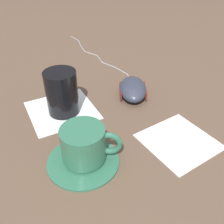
{
  "coord_description": "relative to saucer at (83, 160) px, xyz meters",
  "views": [
    {
      "loc": [
        -0.14,
        -0.39,
        0.33
      ],
      "look_at": [
        0.03,
        -0.01,
        0.03
      ],
      "focal_mm": 40.0,
      "sensor_mm": 36.0,
      "label": 1
    }
  ],
  "objects": [
    {
      "name": "coffee_cup",
      "position": [
        0.01,
        0.0,
        0.03
      ],
      "size": [
        0.1,
        0.08,
        0.06
      ],
      "color": "#2D664C",
      "rests_on": "saucer"
    },
    {
      "name": "computer_mouse",
      "position": [
        0.18,
        0.16,
        0.02
      ],
      "size": [
        0.1,
        0.13,
        0.04
      ],
      "color": "#2D3342",
      "rests_on": "ground"
    },
    {
      "name": "drinking_glass",
      "position": [
        0.01,
        0.16,
        0.05
      ],
      "size": [
        0.07,
        0.07,
        0.1
      ],
      "primitive_type": "cylinder",
      "color": "black",
      "rests_on": "napkin_under_glass"
    },
    {
      "name": "ground_plane",
      "position": [
        0.06,
        0.09,
        -0.0
      ],
      "size": [
        3.0,
        3.0,
        0.0
      ],
      "primitive_type": "plane",
      "color": "brown"
    },
    {
      "name": "napkin_under_glass",
      "position": [
        0.01,
        0.17,
        -0.0
      ],
      "size": [
        0.15,
        0.15,
        0.0
      ],
      "primitive_type": "cube",
      "rotation": [
        0.0,
        0.0,
        0.05
      ],
      "color": "white",
      "rests_on": "ground"
    },
    {
      "name": "napkin_spare",
      "position": [
        0.19,
        -0.03,
        -0.0
      ],
      "size": [
        0.14,
        0.14,
        0.0
      ],
      "primitive_type": "cube",
      "rotation": [
        0.0,
        0.0,
        0.15
      ],
      "color": "white",
      "rests_on": "ground"
    },
    {
      "name": "saucer",
      "position": [
        0.0,
        0.0,
        0.0
      ],
      "size": [
        0.13,
        0.13,
        0.01
      ],
      "primitive_type": "cylinder",
      "color": "#2D664C",
      "rests_on": "ground"
    },
    {
      "name": "mouse_cable",
      "position": [
        0.19,
        0.42,
        -0.0
      ],
      "size": [
        0.06,
        0.43,
        0.0
      ],
      "color": "gray",
      "rests_on": "ground"
    }
  ]
}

